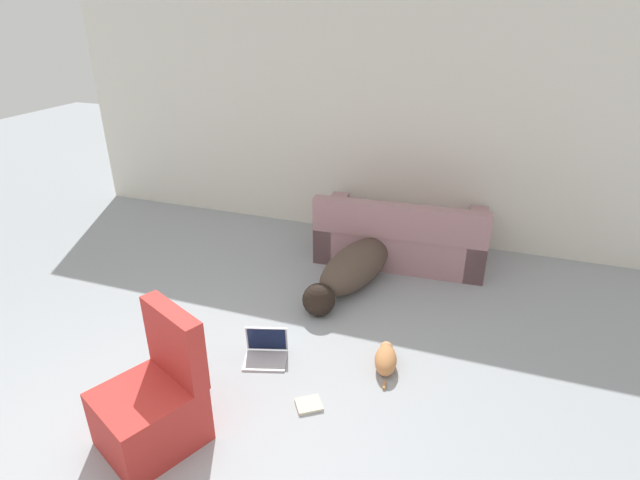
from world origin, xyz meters
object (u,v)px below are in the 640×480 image
object	(u,v)px
dog	(352,269)
cat	(386,359)
side_chair	(155,403)
couch	(401,237)
laptop_open	(266,348)
book_cream	(309,405)

from	to	relation	value
dog	cat	distance (m)	1.25
side_chair	couch	bearing A→B (deg)	96.99
couch	laptop_open	bearing A→B (deg)	68.81
dog	cat	xyz separation A→B (m)	(0.59, -1.09, -0.13)
couch	dog	world-z (taller)	couch
cat	laptop_open	bearing A→B (deg)	90.70
laptop_open	cat	bearing A→B (deg)	-5.74
dog	cat	world-z (taller)	dog
cat	book_cream	xyz separation A→B (m)	(-0.42, -0.60, -0.07)
book_cream	side_chair	distance (m)	1.06
couch	side_chair	world-z (taller)	side_chair
cat	book_cream	size ratio (longest dim) A/B	2.10
book_cream	dog	bearing A→B (deg)	95.79
laptop_open	book_cream	world-z (taller)	laptop_open
dog	laptop_open	world-z (taller)	dog
couch	book_cream	size ratio (longest dim) A/B	7.83
couch	book_cream	bearing A→B (deg)	83.24
couch	cat	xyz separation A→B (m)	(0.26, -1.90, -0.17)
laptop_open	side_chair	size ratio (longest dim) A/B	0.44
cat	book_cream	distance (m)	0.73
dog	laptop_open	size ratio (longest dim) A/B	4.10
laptop_open	book_cream	bearing A→B (deg)	-55.17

